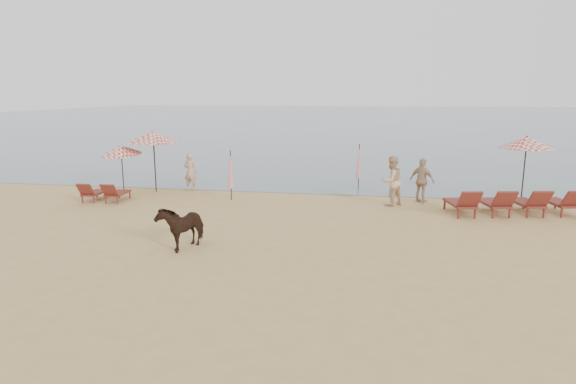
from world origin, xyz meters
name	(u,v)px	position (x,y,z in m)	size (l,w,h in m)	color
ground	(249,287)	(0.00, 0.00, 0.00)	(120.00, 120.00, 0.00)	tan
sea	(358,116)	(0.00, 80.00, 0.00)	(160.00, 140.00, 0.06)	#51606B
lounger_cluster_left	(104,192)	(-7.63, 7.24, 0.38)	(1.57, 1.51, 0.54)	maroon
lounger_cluster_right	(513,202)	(7.39, 7.70, 0.46)	(4.49, 2.60, 0.67)	maroon
umbrella_open_left_a	(153,137)	(-6.50, 9.45, 2.34)	(2.29, 2.29, 2.60)	black
umbrella_open_left_b	(121,150)	(-7.79, 9.06, 1.81)	(1.64, 1.67, 2.09)	black
umbrella_open_right	(527,142)	(8.44, 10.37, 2.27)	(2.07, 2.07, 2.52)	black
umbrella_closed_left	(231,169)	(-2.85, 8.39, 1.21)	(0.24, 0.24, 1.97)	black
umbrella_closed_right	(359,161)	(2.02, 11.56, 1.21)	(0.24, 0.24, 1.97)	black
cow	(182,226)	(-2.47, 2.39, 0.61)	(0.66, 1.45, 1.22)	black
beachgoer_left	(190,172)	(-5.11, 9.92, 0.82)	(0.60, 0.39, 1.64)	tan
beachgoer_right_a	(391,181)	(3.30, 8.48, 0.93)	(0.91, 0.71, 1.86)	tan
beachgoer_right_b	(422,181)	(4.48, 9.17, 0.86)	(1.01, 0.42, 1.72)	tan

